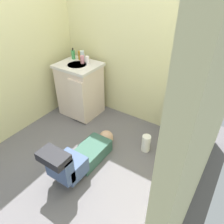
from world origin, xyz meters
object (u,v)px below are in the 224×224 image
object	(u,v)px
tissue_box	(186,88)
soap_dispenser	(73,55)
bottle_amber	(80,55)
bottle_pink	(82,60)
bottle_white	(87,60)
paper_towel_roll	(146,143)
toilet_paper_roll	(165,196)
faucet	(84,58)
vanity_cabinet	(80,89)
person_plumber	(80,156)
bottle_clear	(82,56)
toilet	(181,123)

from	to	relation	value
tissue_box	soap_dispenser	distance (m)	1.71
bottle_amber	bottle_pink	bearing A→B (deg)	-39.20
bottle_amber	bottle_pink	distance (m)	0.16
tissue_box	bottle_white	xyz separation A→B (m)	(-1.41, -0.09, 0.08)
paper_towel_roll	bottle_white	bearing A→B (deg)	164.62
paper_towel_roll	toilet_paper_roll	distance (m)	0.73
tissue_box	bottle_white	distance (m)	1.41
bottle_pink	toilet_paper_roll	distance (m)	2.08
soap_dispenser	faucet	bearing A→B (deg)	6.01
bottle_white	tissue_box	bearing A→B (deg)	3.79
bottle_pink	soap_dispenser	bearing A→B (deg)	164.46
vanity_cabinet	bottle_amber	distance (m)	0.50
faucet	person_plumber	world-z (taller)	faucet
person_plumber	bottle_amber	distance (m)	1.54
tissue_box	soap_dispenser	bearing A→B (deg)	-178.20
bottle_clear	toilet_paper_roll	distance (m)	2.18
bottle_white	vanity_cabinet	bearing A→B (deg)	-141.13
vanity_cabinet	toilet_paper_roll	size ratio (longest dim) A/B	7.45
bottle_white	faucet	bearing A→B (deg)	151.71
soap_dispenser	bottle_white	bearing A→B (deg)	-7.49
person_plumber	toilet_paper_roll	xyz separation A→B (m)	(0.99, 0.14, -0.13)
faucet	toilet_paper_roll	distance (m)	2.14
vanity_cabinet	faucet	xyz separation A→B (m)	(-0.00, 0.15, 0.45)
soap_dispenser	bottle_white	size ratio (longest dim) A/B	1.46
faucet	paper_towel_roll	xyz separation A→B (m)	(1.26, -0.38, -0.76)
tissue_box	paper_towel_roll	distance (m)	0.84
toilet	faucet	xyz separation A→B (m)	(-1.56, 0.06, 0.50)
paper_towel_roll	faucet	bearing A→B (deg)	163.40
toilet	bottle_white	bearing A→B (deg)	-179.90
tissue_box	toilet	bearing A→B (deg)	-63.57
paper_towel_roll	tissue_box	bearing A→B (deg)	58.12
toilet	bottle_pink	distance (m)	1.61
toilet	person_plumber	bearing A→B (deg)	-128.84
tissue_box	bottle_clear	world-z (taller)	bottle_clear
toilet_paper_roll	soap_dispenser	bearing A→B (deg)	155.11
bottle_clear	bottle_white	distance (m)	0.16
faucet	bottle_clear	distance (m)	0.04
tissue_box	paper_towel_roll	xyz separation A→B (m)	(-0.26, -0.41, -0.69)
toilet	bottle_amber	xyz separation A→B (m)	(-1.65, 0.08, 0.52)
soap_dispenser	bottle_clear	bearing A→B (deg)	7.60
bottle_pink	vanity_cabinet	bearing A→B (deg)	-116.41
toilet	bottle_white	size ratio (longest dim) A/B	6.58
bottle_pink	paper_towel_roll	bearing A→B (deg)	-13.46
vanity_cabinet	soap_dispenser	bearing A→B (deg)	146.90
tissue_box	bottle_pink	size ratio (longest dim) A/B	1.99
bottle_pink	tissue_box	bearing A→B (deg)	4.48
vanity_cabinet	paper_towel_roll	distance (m)	1.32
faucet	bottle_amber	world-z (taller)	bottle_amber
soap_dispenser	bottle_amber	xyz separation A→B (m)	(0.10, 0.04, -0.00)
faucet	toilet_paper_roll	xyz separation A→B (m)	(1.75, -0.92, -0.82)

